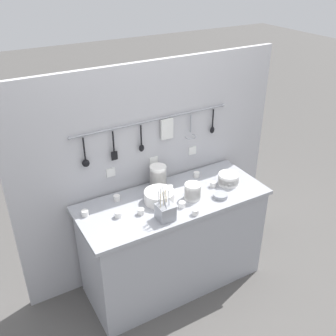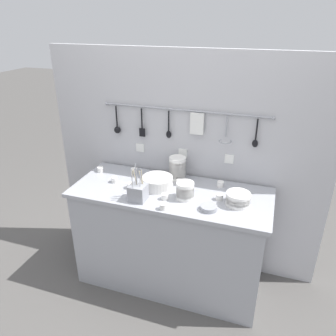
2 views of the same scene
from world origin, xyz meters
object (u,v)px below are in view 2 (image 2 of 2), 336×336
bowl_stack_nested_right (177,168)px  cup_by_caddy (100,169)px  cup_front_right (220,184)px  cup_centre (115,180)px  steel_mixing_bowl (209,208)px  cup_edge_near (163,206)px  cup_edge_far (219,197)px  cup_beside_plates (130,186)px  bowl_stack_back_corner (185,191)px  cup_back_right (180,182)px  bowl_stack_wide_centre (238,199)px  cutlery_caddy (138,192)px  cup_back_left (134,171)px  plate_stack (158,182)px  cup_front_left (165,197)px

bowl_stack_nested_right → cup_by_caddy: size_ratio=3.62×
cup_front_right → cup_centre: 0.83m
steel_mixing_bowl → cup_front_right: bearing=87.7°
bowl_stack_nested_right → cup_edge_near: bowl_stack_nested_right is taller
cup_edge_far → cup_beside_plates: size_ratio=1.00×
cup_edge_far → bowl_stack_back_corner: bearing=-165.4°
bowl_stack_nested_right → cup_back_right: bowl_stack_nested_right is taller
bowl_stack_wide_centre → cup_edge_near: (-0.47, -0.22, -0.02)m
cutlery_caddy → cup_edge_near: cutlery_caddy is taller
cup_edge_far → cup_by_caddy: (-1.04, 0.14, 0.00)m
cup_edge_near → cup_back_left: same height
bowl_stack_back_corner → cup_back_left: size_ratio=2.50×
bowl_stack_wide_centre → cup_front_right: (-0.16, 0.23, -0.02)m
plate_stack → cup_back_left: size_ratio=4.55×
cup_by_caddy → cup_back_left: 0.29m
cup_front_right → cup_edge_near: (-0.31, -0.45, 0.00)m
cup_edge_near → cup_front_left: same height
bowl_stack_nested_right → cup_centre: size_ratio=3.62×
cup_back_right → cup_edge_far: 0.36m
cup_front_right → cup_back_left: same height
bowl_stack_back_corner → steel_mixing_bowl: (0.20, -0.10, -0.05)m
cup_by_caddy → cup_front_left: size_ratio=1.00×
cup_front_left → bowl_stack_back_corner: bearing=23.8°
cup_front_right → cup_edge_near: 0.55m
steel_mixing_bowl → cup_back_right: size_ratio=2.24×
plate_stack → cutlery_caddy: bearing=-107.7°
bowl_stack_wide_centre → cup_front_left: 0.52m
cup_edge_near → cup_edge_far: bearing=36.6°
bowl_stack_wide_centre → cutlery_caddy: (-0.69, -0.16, 0.02)m
cup_edge_far → cup_centre: (-0.84, 0.00, 0.00)m
cup_back_right → cup_by_caddy: same height
bowl_stack_nested_right → cup_back_right: (0.05, -0.10, -0.07)m
cutlery_caddy → cup_centre: (-0.29, 0.19, -0.04)m
cup_back_right → cup_back_left: same height
cup_edge_near → cup_back_left: bearing=132.9°
bowl_stack_wide_centre → cup_centre: 0.98m
steel_mixing_bowl → plate_stack: bearing=156.9°
cup_front_right → cup_front_left: 0.47m
cup_front_left → cup_edge_near: bearing=-74.4°
cup_back_left → steel_mixing_bowl: bearing=-26.9°
bowl_stack_wide_centre → cup_by_caddy: (-1.18, 0.16, -0.02)m
bowl_stack_nested_right → cup_front_right: 0.37m
bowl_stack_wide_centre → bowl_stack_back_corner: size_ratio=1.32×
cup_front_left → plate_stack: bearing=126.3°
bowl_stack_nested_right → bowl_stack_wide_centre: bearing=-26.0°
plate_stack → cup_edge_near: 0.32m
plate_stack → cup_front_right: 0.49m
bowl_stack_nested_right → cup_front_right: bowl_stack_nested_right is taller
cup_back_right → cup_by_caddy: 0.71m
cup_back_right → bowl_stack_wide_centre: bearing=-18.0°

